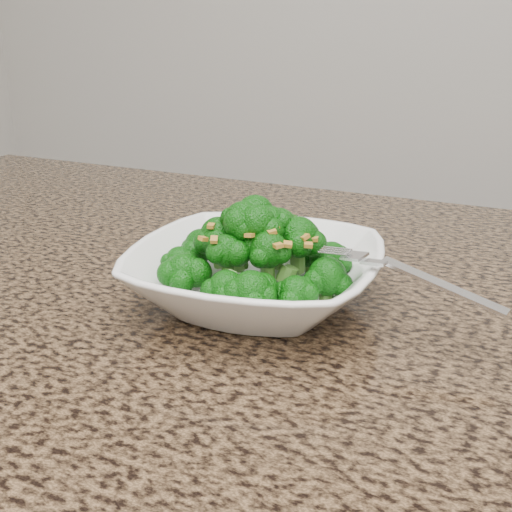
% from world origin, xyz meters
% --- Properties ---
extents(granite_counter, '(1.64, 1.04, 0.03)m').
position_xyz_m(granite_counter, '(0.00, 0.30, 0.89)').
color(granite_counter, brown).
rests_on(granite_counter, cabinet).
extents(bowl, '(0.26, 0.26, 0.06)m').
position_xyz_m(bowl, '(-0.04, 0.36, 0.93)').
color(bowl, white).
rests_on(bowl, granite_counter).
extents(broccoli_pile, '(0.21, 0.21, 0.07)m').
position_xyz_m(broccoli_pile, '(-0.04, 0.36, 0.99)').
color(broccoli_pile, '#0C5609').
rests_on(broccoli_pile, bowl).
extents(garlic_topping, '(0.13, 0.13, 0.01)m').
position_xyz_m(garlic_topping, '(-0.04, 0.36, 1.03)').
color(garlic_topping, '#B9852D').
rests_on(garlic_topping, broccoli_pile).
extents(fork, '(0.18, 0.06, 0.01)m').
position_xyz_m(fork, '(0.08, 0.35, 0.96)').
color(fork, silver).
rests_on(fork, bowl).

